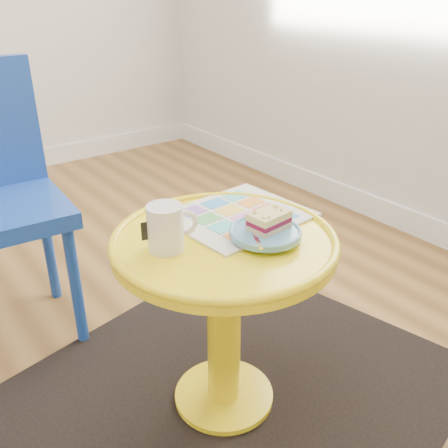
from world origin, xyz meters
TOP-DOWN VIEW (x-y plane):
  - rug at (0.62, -0.36)m, footprint 1.50×1.35m
  - side_table at (0.62, -0.36)m, footprint 0.56×0.56m
  - newspaper at (0.73, -0.28)m, footprint 0.37×0.32m
  - mug at (0.48, -0.32)m, footprint 0.12×0.09m
  - plate at (0.70, -0.43)m, footprint 0.18×0.18m
  - cake_slice at (0.71, -0.43)m, footprint 0.11×0.08m
  - fork at (0.66, -0.43)m, footprint 0.08×0.13m

SIDE VIEW (x-z plane):
  - rug at x=0.62m, z-range 0.00..0.01m
  - side_table at x=0.62m, z-range 0.12..0.65m
  - newspaper at x=0.73m, z-range 0.53..0.54m
  - plate at x=0.70m, z-range 0.54..0.56m
  - fork at x=0.66m, z-range 0.56..0.56m
  - cake_slice at x=0.71m, z-range 0.56..0.60m
  - mug at x=0.48m, z-range 0.54..0.65m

